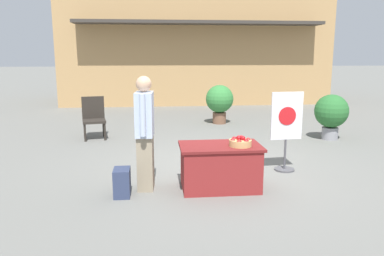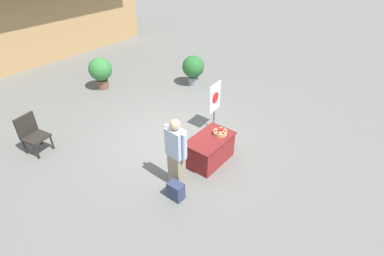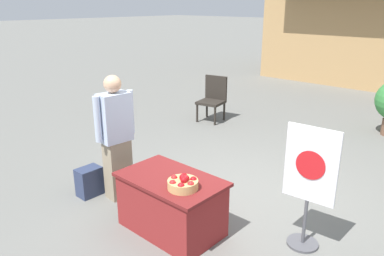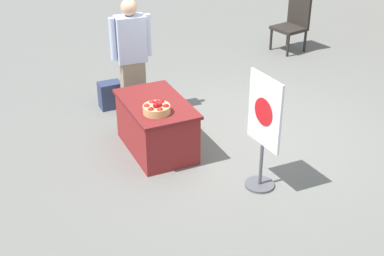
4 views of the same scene
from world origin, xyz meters
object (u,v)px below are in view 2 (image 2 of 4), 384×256
at_px(person_visitor, 176,153).
at_px(patio_chair, 32,133).
at_px(potted_plant_near_left, 193,68).
at_px(apple_basket, 220,132).
at_px(backpack, 176,191).
at_px(display_table, 210,149).
at_px(poster_board, 215,104).
at_px(potted_plant_far_right, 101,70).

distance_m(person_visitor, patio_chair, 4.06).
distance_m(patio_chair, potted_plant_near_left, 5.91).
relative_size(person_visitor, patio_chair, 1.70).
distance_m(apple_basket, backpack, 1.89).
relative_size(display_table, apple_basket, 3.68).
xyz_separation_m(backpack, patio_chair, (-1.03, 4.07, 0.36)).
xyz_separation_m(person_visitor, potted_plant_near_left, (4.49, 3.08, -0.24)).
distance_m(apple_basket, potted_plant_near_left, 4.46).
bearing_deg(backpack, poster_board, 19.14).
bearing_deg(patio_chair, poster_board, 40.16).
relative_size(display_table, person_visitor, 0.71).
bearing_deg(display_table, potted_plant_far_right, 80.29).
relative_size(display_table, potted_plant_near_left, 1.13).
height_order(display_table, backpack, display_table).
bearing_deg(poster_board, potted_plant_far_right, -179.87).
relative_size(backpack, poster_board, 0.29).
relative_size(backpack, potted_plant_far_right, 0.36).
bearing_deg(poster_board, apple_basket, -53.56).
distance_m(apple_basket, poster_board, 1.38).
bearing_deg(potted_plant_far_right, potted_plant_near_left, -45.51).
xyz_separation_m(display_table, potted_plant_far_right, (0.95, 5.58, 0.35)).
xyz_separation_m(apple_basket, backpack, (-1.80, -0.08, -0.56)).
distance_m(apple_basket, patio_chair, 4.89).
height_order(display_table, patio_chair, patio_chair).
height_order(poster_board, patio_chair, poster_board).
bearing_deg(display_table, patio_chair, 123.10).
distance_m(person_visitor, backpack, 0.83).
relative_size(apple_basket, poster_board, 0.24).
relative_size(person_visitor, potted_plant_far_right, 1.50).
xyz_separation_m(display_table, backpack, (-1.51, -0.18, -0.14)).
xyz_separation_m(apple_basket, potted_plant_near_left, (3.04, 3.26, -0.10)).
distance_m(patio_chair, potted_plant_far_right, 3.88).
bearing_deg(person_visitor, patio_chair, 114.18).
relative_size(poster_board, potted_plant_near_left, 1.28).
bearing_deg(display_table, apple_basket, -18.72).
xyz_separation_m(person_visitor, potted_plant_far_right, (2.12, 5.49, -0.20)).
bearing_deg(patio_chair, potted_plant_far_right, 104.55).
height_order(apple_basket, backpack, apple_basket).
bearing_deg(potted_plant_far_right, person_visitor, -111.06).
relative_size(poster_board, patio_chair, 1.38).
bearing_deg(backpack, patio_chair, 104.14).
bearing_deg(apple_basket, potted_plant_far_right, 83.34).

